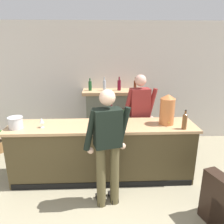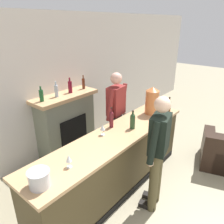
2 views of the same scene
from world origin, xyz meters
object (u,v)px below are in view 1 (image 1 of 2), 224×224
object	(u,v)px
person_bartender	(139,116)
wine_bottle_merlot_tall	(185,121)
fireplace_stone	(112,116)
copper_dispenser	(167,109)
wine_bottle_riesling_slim	(111,112)
ice_bucket_steel	(16,123)
person_customer	(108,145)
wine_glass_front_left	(95,115)
wine_glass_near_bucket	(42,121)
wine_bottle_burgundy_dark	(123,118)

from	to	relation	value
person_bartender	wine_bottle_merlot_tall	distance (m)	0.98
fireplace_stone	copper_dispenser	xyz separation A→B (m)	(0.84, -1.45, 0.60)
copper_dispenser	wine_bottle_riesling_slim	bearing A→B (deg)	167.19
fireplace_stone	wine_bottle_riesling_slim	xyz separation A→B (m)	(-0.07, -1.24, 0.49)
copper_dispenser	ice_bucket_steel	size ratio (longest dim) A/B	2.20
ice_bucket_steel	wine_bottle_merlot_tall	distance (m)	2.64
copper_dispenser	wine_bottle_riesling_slim	size ratio (longest dim) A/B	1.48
person_customer	wine_glass_front_left	bearing A→B (deg)	103.41
copper_dispenser	ice_bucket_steel	distance (m)	2.43
wine_bottle_merlot_tall	wine_glass_near_bucket	world-z (taller)	wine_bottle_merlot_tall
copper_dispenser	wine_glass_near_bucket	bearing A→B (deg)	-177.74
wine_bottle_riesling_slim	wine_glass_near_bucket	xyz separation A→B (m)	(-1.12, -0.29, -0.04)
person_customer	wine_bottle_burgundy_dark	xyz separation A→B (m)	(0.27, 0.60, 0.17)
person_customer	copper_dispenser	world-z (taller)	person_customer
fireplace_stone	person_bartender	size ratio (longest dim) A/B	0.90
ice_bucket_steel	copper_dispenser	bearing A→B (deg)	2.24
wine_bottle_burgundy_dark	wine_glass_near_bucket	world-z (taller)	wine_bottle_burgundy_dark
wine_bottle_merlot_tall	wine_glass_near_bucket	distance (m)	2.24
person_bartender	wine_glass_near_bucket	size ratio (longest dim) A/B	10.65
wine_glass_front_left	wine_glass_near_bucket	bearing A→B (deg)	-165.23
person_customer	wine_bottle_riesling_slim	bearing A→B (deg)	84.35
wine_bottle_burgundy_dark	ice_bucket_steel	bearing A→B (deg)	-179.48
copper_dispenser	wine_bottle_riesling_slim	world-z (taller)	copper_dispenser
wine_bottle_riesling_slim	person_customer	bearing A→B (deg)	-95.65
person_customer	wine_glass_front_left	xyz separation A→B (m)	(-0.20, 0.82, 0.16)
person_bartender	wine_bottle_riesling_slim	world-z (taller)	person_bartender
ice_bucket_steel	wine_glass_front_left	size ratio (longest dim) A/B	1.36
wine_bottle_riesling_slim	wine_glass_front_left	xyz separation A→B (m)	(-0.28, -0.07, -0.03)
ice_bucket_steel	wine_bottle_riesling_slim	world-z (taller)	wine_bottle_riesling_slim
wine_bottle_merlot_tall	fireplace_stone	bearing A→B (deg)	122.02
wine_bottle_merlot_tall	wine_glass_near_bucket	bearing A→B (deg)	176.03
person_customer	ice_bucket_steel	bearing A→B (deg)	157.70
ice_bucket_steel	wine_glass_near_bucket	distance (m)	0.40
fireplace_stone	copper_dispenser	world-z (taller)	fireplace_stone
copper_dispenser	wine_bottle_merlot_tall	xyz separation A→B (m)	(0.22, -0.24, -0.12)
person_bartender	person_customer	bearing A→B (deg)	-117.39
fireplace_stone	copper_dispenser	bearing A→B (deg)	-59.96
copper_dispenser	wine_glass_front_left	distance (m)	1.21
fireplace_stone	person_bartender	bearing A→B (deg)	-62.38
wine_bottle_burgundy_dark	wine_bottle_riesling_slim	bearing A→B (deg)	121.93
fireplace_stone	person_customer	world-z (taller)	person_customer
person_customer	ice_bucket_steel	world-z (taller)	person_customer
person_customer	wine_bottle_riesling_slim	world-z (taller)	person_customer
fireplace_stone	person_bartender	xyz separation A→B (m)	(0.48, -0.91, 0.31)
copper_dispenser	wine_glass_near_bucket	xyz separation A→B (m)	(-2.02, -0.08, -0.14)
fireplace_stone	wine_glass_near_bucket	distance (m)	1.99
wine_bottle_merlot_tall	wine_bottle_riesling_slim	xyz separation A→B (m)	(-1.12, 0.44, 0.01)
fireplace_stone	wine_glass_near_bucket	bearing A→B (deg)	-127.82
fireplace_stone	person_customer	distance (m)	2.16
copper_dispenser	wine_bottle_burgundy_dark	distance (m)	0.74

